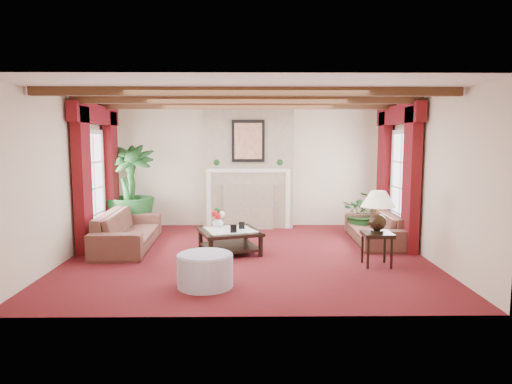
{
  "coord_description": "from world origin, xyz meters",
  "views": [
    {
      "loc": [
        0.05,
        -7.71,
        2.0
      ],
      "look_at": [
        0.15,
        0.4,
        1.05
      ],
      "focal_mm": 32.0,
      "sensor_mm": 36.0,
      "label": 1
    }
  ],
  "objects_px": {
    "sofa_right": "(374,222)",
    "coffee_table": "(230,241)",
    "sofa_left": "(128,224)",
    "ottoman": "(205,271)",
    "potted_palm": "(130,208)",
    "side_table": "(377,249)"
  },
  "relations": [
    {
      "from": "side_table",
      "to": "ottoman",
      "type": "height_order",
      "value": "side_table"
    },
    {
      "from": "sofa_left",
      "to": "ottoman",
      "type": "xyz_separation_m",
      "value": [
        1.65,
        -2.28,
        -0.22
      ]
    },
    {
      "from": "ottoman",
      "to": "coffee_table",
      "type": "bearing_deg",
      "value": 82.42
    },
    {
      "from": "sofa_left",
      "to": "coffee_table",
      "type": "height_order",
      "value": "sofa_left"
    },
    {
      "from": "potted_palm",
      "to": "side_table",
      "type": "height_order",
      "value": "potted_palm"
    },
    {
      "from": "sofa_right",
      "to": "coffee_table",
      "type": "height_order",
      "value": "sofa_right"
    },
    {
      "from": "sofa_left",
      "to": "coffee_table",
      "type": "bearing_deg",
      "value": -105.17
    },
    {
      "from": "coffee_table",
      "to": "potted_palm",
      "type": "bearing_deg",
      "value": 123.85
    },
    {
      "from": "sofa_left",
      "to": "ottoman",
      "type": "distance_m",
      "value": 2.82
    },
    {
      "from": "coffee_table",
      "to": "side_table",
      "type": "bearing_deg",
      "value": -37.45
    },
    {
      "from": "sofa_left",
      "to": "sofa_right",
      "type": "distance_m",
      "value": 4.68
    },
    {
      "from": "sofa_right",
      "to": "ottoman",
      "type": "bearing_deg",
      "value": -47.04
    },
    {
      "from": "potted_palm",
      "to": "sofa_right",
      "type": "bearing_deg",
      "value": -10.6
    },
    {
      "from": "side_table",
      "to": "potted_palm",
      "type": "bearing_deg",
      "value": 150.25
    },
    {
      "from": "sofa_right",
      "to": "ottoman",
      "type": "distance_m",
      "value": 4.04
    },
    {
      "from": "sofa_left",
      "to": "potted_palm",
      "type": "distance_m",
      "value": 1.37
    },
    {
      "from": "sofa_right",
      "to": "coffee_table",
      "type": "bearing_deg",
      "value": -72.09
    },
    {
      "from": "sofa_left",
      "to": "ottoman",
      "type": "relative_size",
      "value": 3.03
    },
    {
      "from": "sofa_right",
      "to": "potted_palm",
      "type": "height_order",
      "value": "potted_palm"
    },
    {
      "from": "sofa_left",
      "to": "potted_palm",
      "type": "height_order",
      "value": "potted_palm"
    },
    {
      "from": "sofa_left",
      "to": "potted_palm",
      "type": "relative_size",
      "value": 1.2
    },
    {
      "from": "sofa_right",
      "to": "coffee_table",
      "type": "relative_size",
      "value": 2.02
    }
  ]
}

